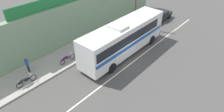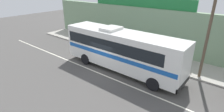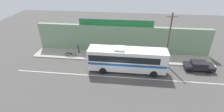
{
  "view_description": "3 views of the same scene",
  "coord_description": "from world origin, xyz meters",
  "px_view_note": "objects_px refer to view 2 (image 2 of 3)",
  "views": [
    {
      "loc": [
        -12.97,
        -9.67,
        11.8
      ],
      "look_at": [
        -1.27,
        0.53,
        1.09
      ],
      "focal_mm": 30.6,
      "sensor_mm": 36.0,
      "label": 1
    },
    {
      "loc": [
        9.73,
        -10.71,
        7.41
      ],
      "look_at": [
        0.09,
        1.11,
        1.01
      ],
      "focal_mm": 28.21,
      "sensor_mm": 36.0,
      "label": 2
    },
    {
      "loc": [
        1.58,
        -20.92,
        14.33
      ],
      "look_at": [
        -1.05,
        1.61,
        2.04
      ],
      "focal_mm": 27.78,
      "sensor_mm": 36.0,
      "label": 3
    }
  ],
  "objects_px": {
    "utility_pole": "(210,27)",
    "motorcycle_blue": "(78,37)",
    "intercity_bus": "(120,48)",
    "pedestrian_far_left": "(90,32)",
    "motorcycle_black": "(102,43)"
  },
  "relations": [
    {
      "from": "intercity_bus",
      "to": "utility_pole",
      "type": "relative_size",
      "value": 1.39
    },
    {
      "from": "utility_pole",
      "to": "motorcycle_blue",
      "type": "xyz_separation_m",
      "value": [
        -15.71,
        0.33,
        -3.75
      ]
    },
    {
      "from": "intercity_bus",
      "to": "utility_pole",
      "type": "distance_m",
      "value": 7.09
    },
    {
      "from": "motorcycle_black",
      "to": "pedestrian_far_left",
      "type": "relative_size",
      "value": 1.1
    },
    {
      "from": "motorcycle_blue",
      "to": "pedestrian_far_left",
      "type": "xyz_separation_m",
      "value": [
        1.02,
        1.43,
        0.58
      ]
    },
    {
      "from": "intercity_bus",
      "to": "utility_pole",
      "type": "height_order",
      "value": "utility_pole"
    },
    {
      "from": "intercity_bus",
      "to": "utility_pole",
      "type": "xyz_separation_m",
      "value": [
        6.07,
        2.89,
        2.25
      ]
    },
    {
      "from": "intercity_bus",
      "to": "motorcycle_blue",
      "type": "relative_size",
      "value": 5.96
    },
    {
      "from": "pedestrian_far_left",
      "to": "intercity_bus",
      "type": "bearing_deg",
      "value": -28.39
    },
    {
      "from": "intercity_bus",
      "to": "pedestrian_far_left",
      "type": "distance_m",
      "value": 9.84
    },
    {
      "from": "intercity_bus",
      "to": "motorcycle_blue",
      "type": "xyz_separation_m",
      "value": [
        -9.64,
        3.23,
        -1.5
      ]
    },
    {
      "from": "motorcycle_blue",
      "to": "motorcycle_black",
      "type": "bearing_deg",
      "value": -0.5
    },
    {
      "from": "motorcycle_black",
      "to": "pedestrian_far_left",
      "type": "height_order",
      "value": "pedestrian_far_left"
    },
    {
      "from": "utility_pole",
      "to": "pedestrian_far_left",
      "type": "height_order",
      "value": "utility_pole"
    },
    {
      "from": "utility_pole",
      "to": "motorcycle_blue",
      "type": "distance_m",
      "value": 16.16
    }
  ]
}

